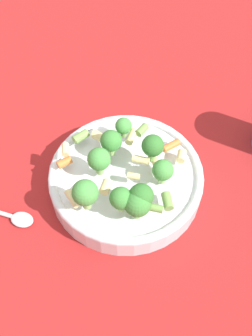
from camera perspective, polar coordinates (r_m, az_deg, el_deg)
ground_plane at (r=0.64m, az=-0.00°, el=-2.64°), size 3.00×3.00×0.00m
bowl at (r=0.63m, az=-0.00°, el=-1.51°), size 0.24×0.24×0.04m
pasta_salad at (r=0.57m, az=-0.26°, el=-0.69°), size 0.20×0.20×0.06m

